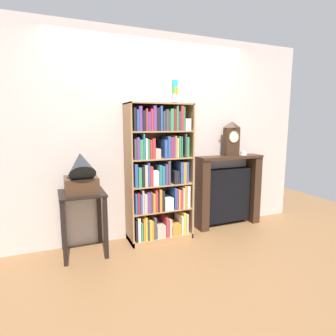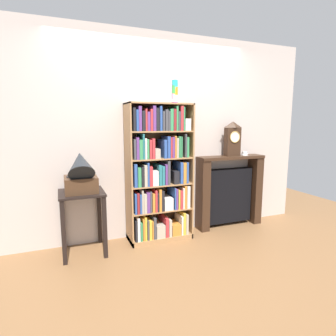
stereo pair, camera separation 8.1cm
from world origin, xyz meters
name	(u,v)px [view 1 (the left image)]	position (x,y,z in m)	size (l,w,h in m)	color
ground_plane	(162,242)	(0.00, 0.00, -0.01)	(7.37, 6.40, 0.02)	brown
wall_back	(158,137)	(0.07, 0.32, 1.30)	(4.37, 0.08, 2.60)	beige
bookshelf	(159,176)	(-0.01, 0.09, 0.82)	(0.80, 0.36, 1.71)	#A87A4C
cup_stack	(175,92)	(0.19, 0.06, 1.85)	(0.07, 0.07, 0.27)	purple
side_table_left	(83,209)	(-0.95, 0.03, 0.53)	(0.49, 0.50, 0.72)	black
gramophone	(81,174)	(-0.95, -0.02, 0.93)	(0.35, 0.47, 0.54)	#472D1C
fireplace_mantel	(228,191)	(1.09, 0.18, 0.50)	(0.99, 0.24, 1.02)	#382316
mantel_clock	(232,139)	(1.11, 0.16, 1.26)	(0.21, 0.12, 0.48)	#382316
teacup_with_saucer	(243,153)	(1.32, 0.16, 1.05)	(0.12, 0.11, 0.06)	white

